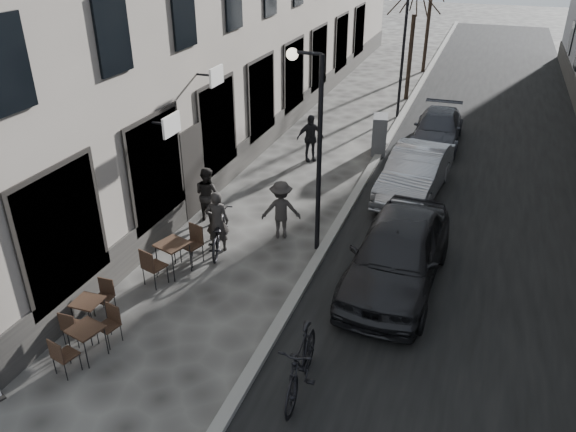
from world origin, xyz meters
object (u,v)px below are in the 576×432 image
Objects in this scene: streetlamp_near at (313,133)px; bicycle at (218,232)px; bistro_set_b at (89,311)px; pedestrian_near at (208,194)px; streetlamp_far at (400,43)px; car_far at (438,129)px; pedestrian_far at (310,138)px; utility_cabinet at (379,135)px; car_mid at (415,172)px; car_near at (397,253)px; bistro_set_a at (87,339)px; bistro_set_c at (173,255)px; pedestrian_mid at (281,210)px; moped at (301,363)px.

streetlamp_near is 2.65× the size of bicycle.
pedestrian_near reaches higher than bistro_set_b.
pedestrian_near is at bearing -72.72° from bicycle.
bistro_set_b is at bearing -101.31° from streetlamp_far.
car_far is at bearing -131.82° from bicycle.
streetlamp_far is at bearing 37.30° from pedestrian_far.
utility_cabinet is (0.27, 7.39, -2.46)m from streetlamp_near.
streetlamp_near is 3.02× the size of pedestrian_far.
car_mid is at bearing 64.33° from streetlamp_near.
pedestrian_near is (-3.23, 0.53, -2.36)m from streetlamp_near.
utility_cabinet is (3.61, 12.09, 0.29)m from bistro_set_b.
pedestrian_far is 7.96m from car_near.
bistro_set_a is at bearing -113.42° from utility_cabinet.
pedestrian_near is at bearing 116.31° from bistro_set_c.
streetlamp_far reaches higher than bistro_set_a.
bicycle is 0.39× the size of car_near.
pedestrian_far reaches higher than car_near.
bicycle is 0.45× the size of car_far.
bistro_set_b is 0.71× the size of bicycle.
car_near is at bearing -172.34° from pedestrian_near.
utility_cabinet is at bearing 87.89° from streetlamp_near.
streetlamp_near reaches higher than pedestrian_far.
bistro_set_a is 0.30× the size of car_near.
pedestrian_mid reaches higher than bistro_set_a.
streetlamp_far reaches higher than car_near.
streetlamp_near is 4.04m from pedestrian_near.
bistro_set_b is 0.84× the size of pedestrian_mid.
bistro_set_a is 3.20m from bistro_set_c.
utility_cabinet reaches higher than bistro_set_a.
pedestrian_near is 7.10m from moped.
streetlamp_far is 2.47× the size of moped.
streetlamp_far is 3.73× the size of bistro_set_b.
streetlamp_far is at bearing 95.58° from bistro_set_c.
streetlamp_far reaches higher than pedestrian_near.
streetlamp_near is 6.72m from bistro_set_a.
bistro_set_c is 0.83× the size of moped.
pedestrian_mid is (-0.93, 0.29, -2.35)m from streetlamp_near.
streetlamp_near is at bearing 142.01° from pedestrian_mid.
moped is at bearing 93.23° from pedestrian_mid.
pedestrian_near reaches higher than car_mid.
car_far is at bearing 2.95° from pedestrian_far.
pedestrian_near is at bearing -122.95° from car_far.
pedestrian_far is at bearing 98.59° from bistro_set_a.
pedestrian_near is 0.36× the size of car_mid.
car_far is at bearing 31.28° from utility_cabinet.
car_far is (4.41, 9.96, 0.11)m from bicycle.
pedestrian_far is at bearing -100.95° from pedestrian_mid.
bicycle is at bearing 96.14° from bistro_set_a.
pedestrian_far reaches higher than pedestrian_near.
car_near is (5.17, 4.55, 0.41)m from bistro_set_a.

